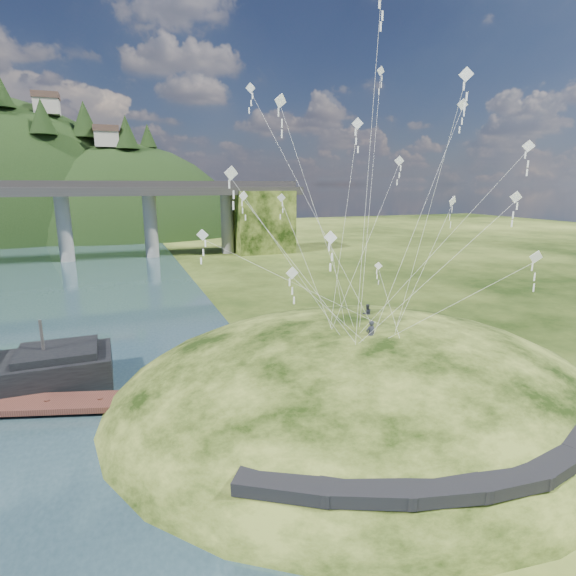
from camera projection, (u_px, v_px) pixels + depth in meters
name	position (u px, v px, depth m)	size (l,w,h in m)	color
ground	(261.00, 427.00, 27.08)	(320.00, 320.00, 0.00)	black
grass_hill	(360.00, 411.00, 31.99)	(36.00, 32.00, 13.00)	black
footpath	(482.00, 461.00, 20.30)	(22.29, 5.84, 0.83)	black
bridge	(0.00, 211.00, 79.62)	(160.00, 11.00, 15.00)	#2D2B2B
wooden_dock	(100.00, 402.00, 29.19)	(15.59, 6.68, 1.11)	#3D1E19
kite_flyers	(369.00, 311.00, 30.89)	(3.07, 4.95, 1.93)	#262833
kite_swarm	(376.00, 165.00, 28.92)	(21.36, 14.91, 19.09)	white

